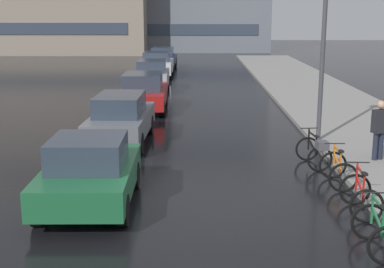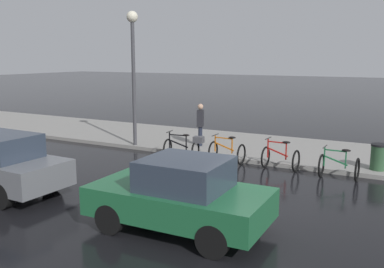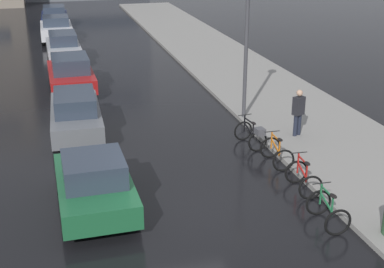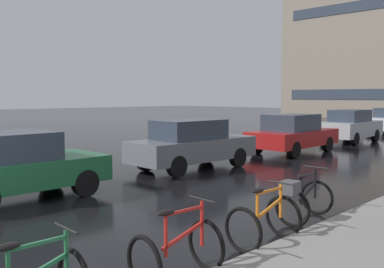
# 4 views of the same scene
# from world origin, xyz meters

# --- Properties ---
(ground_plane) EXTENTS (140.00, 140.00, 0.00)m
(ground_plane) POSITION_xyz_m (0.00, 0.00, 0.00)
(ground_plane) COLOR black
(sidewalk_kerb) EXTENTS (4.80, 60.00, 0.14)m
(sidewalk_kerb) POSITION_xyz_m (6.00, 10.00, 0.07)
(sidewalk_kerb) COLOR gray
(sidewalk_kerb) RESTS_ON ground
(bicycle_nearest) EXTENTS (0.73, 1.10, 0.96)m
(bicycle_nearest) POSITION_xyz_m (3.10, -1.38, 0.39)
(bicycle_nearest) COLOR black
(bicycle_nearest) RESTS_ON ground
(bicycle_second) EXTENTS (0.77, 1.12, 1.00)m
(bicycle_second) POSITION_xyz_m (3.34, 0.46, 0.40)
(bicycle_second) COLOR black
(bicycle_second) RESTS_ON ground
(bicycle_third) EXTENTS (0.72, 1.12, 0.95)m
(bicycle_third) POSITION_xyz_m (3.35, 2.33, 0.39)
(bicycle_third) COLOR black
(bicycle_third) RESTS_ON ground
(bicycle_farthest) EXTENTS (0.81, 1.44, 0.98)m
(bicycle_farthest) POSITION_xyz_m (3.12, 3.82, 0.48)
(bicycle_farthest) COLOR black
(bicycle_farthest) RESTS_ON ground
(car_green) EXTENTS (1.93, 3.75, 1.55)m
(car_green) POSITION_xyz_m (-2.38, 0.86, 0.76)
(car_green) COLOR #1E6038
(car_green) RESTS_ON ground
(pedestrian) EXTENTS (0.46, 0.36, 1.79)m
(pedestrian) POSITION_xyz_m (4.91, 4.15, 1.01)
(pedestrian) COLOR #1E2333
(pedestrian) RESTS_ON ground
(streetlamp) EXTENTS (0.43, 0.43, 5.28)m
(streetlamp) POSITION_xyz_m (3.80, 6.48, 3.63)
(streetlamp) COLOR #424247
(streetlamp) RESTS_ON ground
(trash_bin) EXTENTS (0.51, 0.51, 0.95)m
(trash_bin) POSITION_xyz_m (4.28, -2.36, 0.48)
(trash_bin) COLOR #2D5133
(trash_bin) RESTS_ON ground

